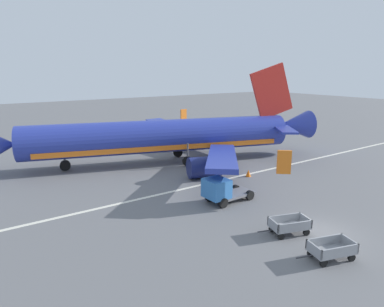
{
  "coord_description": "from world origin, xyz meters",
  "views": [
    {
      "loc": [
        -18.96,
        -12.25,
        10.52
      ],
      "look_at": [
        -1.19,
        13.66,
        2.8
      ],
      "focal_mm": 32.05,
      "sensor_mm": 36.0,
      "label": 1
    }
  ],
  "objects_px": {
    "baggage_cart_nearest": "(331,249)",
    "traffic_cone_near_plane": "(248,173)",
    "airplane": "(170,137)",
    "baggage_cart_second_in_row": "(289,225)",
    "service_truck_beside_carts": "(221,190)"
  },
  "relations": [
    {
      "from": "baggage_cart_nearest",
      "to": "traffic_cone_near_plane",
      "type": "xyz_separation_m",
      "value": [
        6.95,
        14.06,
        -0.25
      ]
    },
    {
      "from": "airplane",
      "to": "baggage_cart_second_in_row",
      "type": "distance_m",
      "value": 20.12
    },
    {
      "from": "baggage_cart_nearest",
      "to": "service_truck_beside_carts",
      "type": "relative_size",
      "value": 0.82
    },
    {
      "from": "airplane",
      "to": "baggage_cart_second_in_row",
      "type": "height_order",
      "value": "airplane"
    },
    {
      "from": "baggage_cart_second_in_row",
      "to": "service_truck_beside_carts",
      "type": "distance_m",
      "value": 6.71
    },
    {
      "from": "baggage_cart_second_in_row",
      "to": "traffic_cone_near_plane",
      "type": "height_order",
      "value": "baggage_cart_second_in_row"
    },
    {
      "from": "baggage_cart_second_in_row",
      "to": "service_truck_beside_carts",
      "type": "bearing_deg",
      "value": 92.6
    },
    {
      "from": "airplane",
      "to": "service_truck_beside_carts",
      "type": "bearing_deg",
      "value": -103.21
    },
    {
      "from": "service_truck_beside_carts",
      "to": "traffic_cone_near_plane",
      "type": "bearing_deg",
      "value": 30.24
    },
    {
      "from": "baggage_cart_nearest",
      "to": "traffic_cone_near_plane",
      "type": "height_order",
      "value": "baggage_cart_nearest"
    },
    {
      "from": "traffic_cone_near_plane",
      "to": "baggage_cart_nearest",
      "type": "bearing_deg",
      "value": -116.29
    },
    {
      "from": "service_truck_beside_carts",
      "to": "traffic_cone_near_plane",
      "type": "xyz_separation_m",
      "value": [
        6.77,
        3.95,
        -0.75
      ]
    },
    {
      "from": "service_truck_beside_carts",
      "to": "traffic_cone_near_plane",
      "type": "distance_m",
      "value": 7.88
    },
    {
      "from": "airplane",
      "to": "traffic_cone_near_plane",
      "type": "distance_m",
      "value": 10.22
    },
    {
      "from": "baggage_cart_nearest",
      "to": "baggage_cart_second_in_row",
      "type": "height_order",
      "value": "same"
    }
  ]
}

